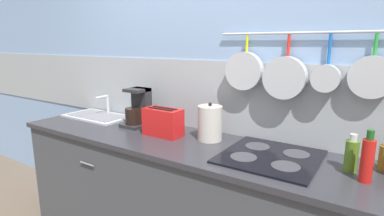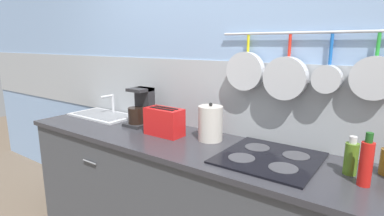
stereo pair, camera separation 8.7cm
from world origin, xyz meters
TOP-DOWN VIEW (x-y plane):
  - wall_back at (0.00, 0.36)m, footprint 7.20×0.16m
  - cabinet_base at (0.00, -0.00)m, footprint 2.87×0.61m
  - countertop at (0.00, 0.00)m, footprint 2.91×0.63m
  - sink_basin at (-1.12, 0.14)m, footprint 0.60×0.33m
  - coffee_maker at (-0.63, 0.14)m, footprint 0.17×0.21m
  - toaster at (-0.30, 0.03)m, footprint 0.29×0.14m
  - kettle at (0.03, 0.13)m, footprint 0.16×0.16m
  - cooktop at (0.48, 0.04)m, footprint 0.53×0.53m
  - bottle_sesame_oil at (0.89, 0.08)m, footprint 0.06×0.06m
  - bottle_dish_soap at (0.96, -0.02)m, footprint 0.06×0.06m

SIDE VIEW (x-z plane):
  - cabinet_base at x=0.00m, z-range 0.00..0.89m
  - countertop at x=0.00m, z-range 0.89..0.92m
  - cooktop at x=0.48m, z-range 0.92..0.94m
  - sink_basin at x=-1.12m, z-range 0.85..1.03m
  - bottle_sesame_oil at x=0.89m, z-range 0.91..1.11m
  - toaster at x=-0.30m, z-range 0.92..1.12m
  - bottle_dish_soap at x=0.96m, z-range 0.91..1.16m
  - kettle at x=0.03m, z-range 0.91..1.17m
  - coffee_maker at x=-0.63m, z-range 0.90..1.20m
  - wall_back at x=0.00m, z-range -0.02..2.58m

